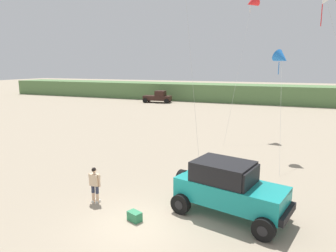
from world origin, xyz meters
The scene contains 8 objects.
ground_plane centered at (0.00, 0.00, 0.00)m, with size 220.00×220.00×0.00m, color gray.
dune_ridge centered at (-5.07, 43.67, 1.46)m, with size 90.00×6.82×2.92m, color #567A47.
jeep centered at (3.13, 2.19, 1.20)m, with size 5.02×3.31×2.26m.
person_watching centered at (-2.68, 1.12, 0.94)m, with size 0.62×0.30×1.67m.
cooler_box centered at (-0.24, 0.30, 0.19)m, with size 0.56×0.36×0.38m, color #2D7F51.
distant_pickup centered at (-15.41, 37.15, 0.94)m, with size 4.81×2.93×1.98m.
kite_orange_streamer centered at (4.50, 12.10, 6.59)m, with size 1.45×5.05×7.24m.
kite_purple_stunt centered at (1.54, 18.97, 11.47)m, with size 1.65×6.45×12.16m.
Camera 1 is at (5.19, -9.62, 6.11)m, focal length 32.53 mm.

